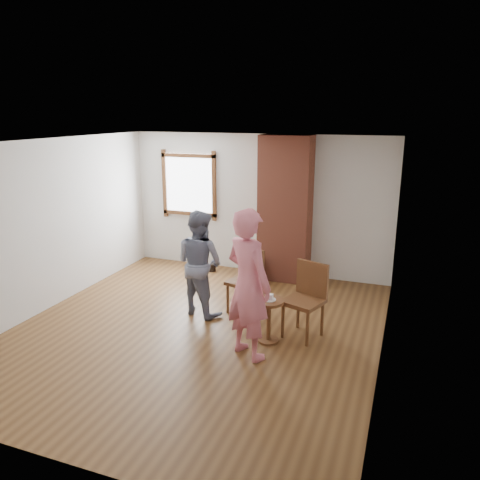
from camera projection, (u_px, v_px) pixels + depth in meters
name	position (u px, v px, depth m)	size (l,w,h in m)	color
ground	(196.00, 330.00, 6.61)	(5.50, 5.50, 0.00)	brown
room_shell	(208.00, 196.00, 6.69)	(5.04, 5.52, 2.62)	silver
brick_chimney	(285.00, 209.00, 8.32)	(0.90, 0.50, 2.60)	#AD543D
stoneware_crock	(255.00, 271.00, 8.41)	(0.34, 0.34, 0.43)	tan
dark_pot	(212.00, 268.00, 9.03)	(0.14, 0.14, 0.14)	black
dining_chair_left	(247.00, 277.00, 7.16)	(0.53, 0.53, 0.96)	brown
dining_chair_right	(307.00, 296.00, 6.34)	(0.61, 0.61, 1.02)	brown
side_table	(269.00, 314.00, 6.18)	(0.40, 0.40, 0.60)	brown
cake_plate	(269.00, 300.00, 6.13)	(0.18, 0.18, 0.01)	white
cake_slice	(270.00, 297.00, 6.11)	(0.08, 0.07, 0.06)	white
man	(200.00, 263.00, 6.98)	(0.78, 0.61, 1.60)	#121833
person_pink	(248.00, 284.00, 5.70)	(0.69, 0.45, 1.90)	#E37183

